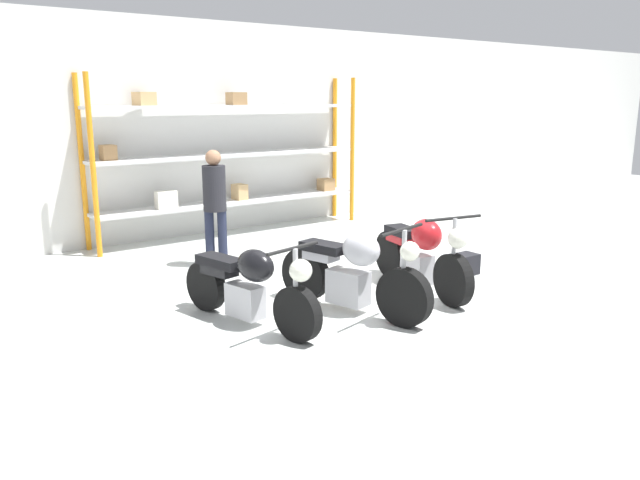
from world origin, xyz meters
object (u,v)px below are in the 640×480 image
motorcycle_red (421,253)px  toolbox (462,265)px  shelving_rack (229,155)px  person_browsing (215,199)px  motorcycle_silver (352,273)px  motorcycle_black (249,285)px

motorcycle_red → toolbox: bearing=110.6°
shelving_rack → person_browsing: 2.19m
motorcycle_red → person_browsing: 2.98m
motorcycle_red → toolbox: 1.03m
toolbox → person_browsing: bearing=136.0°
shelving_rack → motorcycle_silver: bearing=-101.1°
shelving_rack → motorcycle_silver: 4.63m
toolbox → shelving_rack: bearing=107.0°
motorcycle_black → person_browsing: (0.80, 2.33, 0.53)m
motorcycle_silver → person_browsing: 2.72m
motorcycle_black → toolbox: motorcycle_black is taller
motorcycle_silver → shelving_rack: bearing=154.8°
motorcycle_red → motorcycle_black: bearing=-84.0°
person_browsing → motorcycle_silver: bearing=44.7°
motorcycle_black → toolbox: size_ratio=4.43×
motorcycle_black → motorcycle_silver: motorcycle_silver is taller
shelving_rack → motorcycle_black: bearing=-115.8°
motorcycle_black → person_browsing: bearing=148.6°
shelving_rack → motorcycle_silver: size_ratio=2.52×
motorcycle_black → motorcycle_red: (2.30, -0.20, 0.04)m
motorcycle_silver → toolbox: (2.14, 0.29, -0.32)m
shelving_rack → person_browsing: bearing=-123.5°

